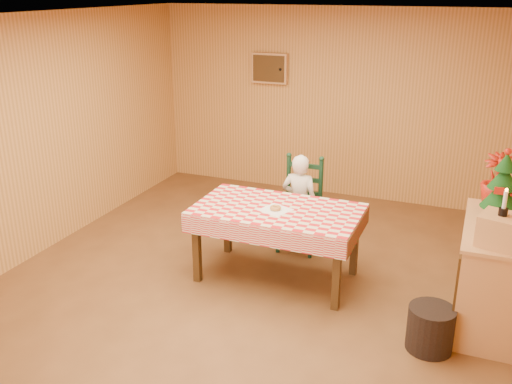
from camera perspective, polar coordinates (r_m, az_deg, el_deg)
ground at (r=5.80m, az=-0.75°, el=-9.48°), size 6.00×6.00×0.00m
cabin_walls at (r=5.64m, az=1.26°, el=9.48°), size 5.10×6.05×2.65m
dining_table at (r=5.69m, az=2.13°, el=-2.40°), size 1.66×0.96×0.77m
ladder_chair at (r=6.45m, az=4.50°, el=-1.43°), size 0.44×0.40×1.08m
seated_child at (r=6.38m, az=4.36°, el=-1.11°), size 0.41×0.27×1.12m
napkin at (r=5.62m, az=1.96°, el=-1.79°), size 0.34×0.34×0.00m
donut at (r=5.61m, az=1.97°, el=-1.60°), size 0.14×0.14×0.04m
shelf_unit at (r=5.45m, az=22.29°, el=-7.62°), size 0.54×1.24×0.93m
crate at (r=4.85m, az=23.23°, el=-3.53°), size 0.37×0.37×0.25m
christmas_tree at (r=5.41m, az=23.46°, el=0.58°), size 0.34×0.34×0.62m
flower_arrangement at (r=5.70m, az=22.90°, el=1.19°), size 0.34×0.34×0.48m
candle_set at (r=4.78m, az=23.54°, el=-1.44°), size 0.07×0.07×0.22m
storage_bin at (r=5.04m, az=17.04°, el=-12.93°), size 0.41×0.41×0.38m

